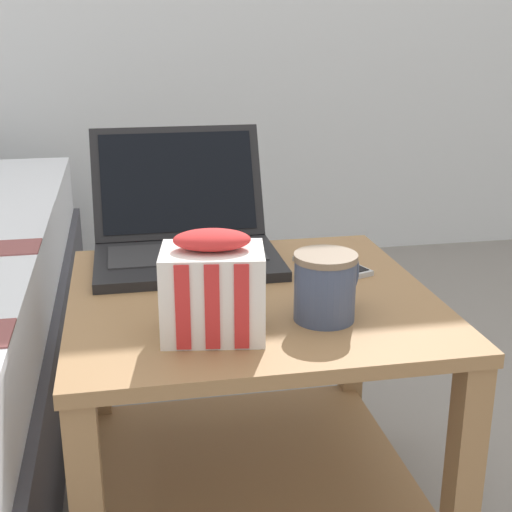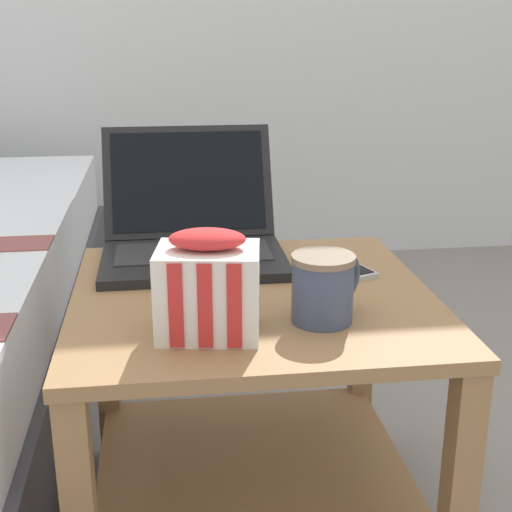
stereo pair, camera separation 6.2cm
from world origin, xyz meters
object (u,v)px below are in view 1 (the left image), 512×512
object	(u,v)px
mug_front_left	(326,283)
snack_bag	(213,288)
laptop	(184,234)
cell_phone	(332,266)

from	to	relation	value
mug_front_left	snack_bag	distance (m)	0.18
laptop	snack_bag	world-z (taller)	laptop
laptop	cell_phone	distance (m)	0.29
laptop	cell_phone	world-z (taller)	laptop
laptop	snack_bag	bearing A→B (deg)	-88.93
mug_front_left	snack_bag	xyz separation A→B (m)	(-0.18, -0.03, 0.01)
mug_front_left	snack_bag	size ratio (longest dim) A/B	0.77
mug_front_left	cell_phone	bearing A→B (deg)	70.79
mug_front_left	snack_bag	bearing A→B (deg)	-171.62
snack_bag	cell_phone	world-z (taller)	snack_bag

